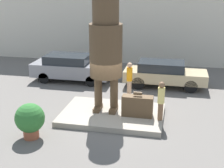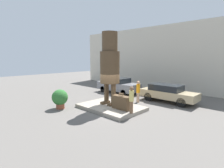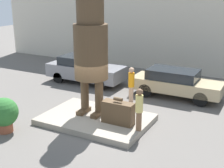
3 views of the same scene
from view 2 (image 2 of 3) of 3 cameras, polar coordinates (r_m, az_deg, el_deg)
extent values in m
plane|color=#605B56|center=(12.81, -0.36, -8.09)|extent=(60.00, 60.00, 0.00)
cube|color=gray|center=(12.78, -0.36, -7.57)|extent=(4.50, 3.07, 0.24)
cube|color=beige|center=(20.44, 19.36, 7.99)|extent=(28.00, 0.60, 7.27)
cube|color=#4C3823|center=(13.29, -2.19, -6.01)|extent=(0.28, 0.81, 0.18)
cube|color=#4C3823|center=(12.79, 0.08, -6.58)|extent=(0.28, 0.81, 0.18)
cylinder|color=#4C3823|center=(13.19, -1.82, -2.55)|extent=(0.35, 0.35, 1.42)
cylinder|color=#4C3823|center=(12.69, 0.46, -2.99)|extent=(0.35, 0.35, 1.42)
cylinder|color=#4C3823|center=(12.70, -0.72, 5.44)|extent=(1.42, 1.42, 2.28)
cylinder|color=#4C3823|center=(12.74, -0.74, 13.67)|extent=(1.12, 1.12, 1.37)
cube|color=#4C3823|center=(11.78, 3.06, -6.08)|extent=(1.32, 0.47, 0.91)
cylinder|color=#4C3823|center=(11.64, 3.09, -3.29)|extent=(0.36, 0.14, 0.14)
cylinder|color=brown|center=(11.04, 6.32, -7.53)|extent=(0.22, 0.22, 0.76)
cylinder|color=#DBC66B|center=(10.87, 6.38, -3.89)|extent=(0.29, 0.29, 0.68)
sphere|color=brown|center=(10.78, 6.42, -1.48)|extent=(0.25, 0.25, 0.25)
cube|color=gray|center=(18.33, 2.07, -0.71)|extent=(4.68, 1.87, 0.78)
cube|color=#1E2328|center=(18.39, 1.54, 1.33)|extent=(2.58, 1.68, 0.49)
cylinder|color=black|center=(18.13, 7.27, -2.13)|extent=(0.65, 0.18, 0.65)
cylinder|color=black|center=(16.83, 3.82, -2.91)|extent=(0.65, 0.18, 0.65)
cylinder|color=black|center=(19.98, 0.59, -1.07)|extent=(0.65, 0.18, 0.65)
cylinder|color=black|center=(18.80, -2.96, -1.69)|extent=(0.65, 0.18, 0.65)
cube|color=tan|center=(15.28, 17.89, -3.21)|extent=(4.62, 1.74, 0.61)
cube|color=#1E2328|center=(15.28, 17.21, -1.06)|extent=(2.54, 1.56, 0.50)
cylinder|color=black|center=(15.50, 23.88, -4.51)|extent=(0.72, 0.18, 0.72)
cylinder|color=black|center=(14.09, 21.67, -5.65)|extent=(0.72, 0.18, 0.72)
cylinder|color=black|center=(16.66, 14.61, -3.17)|extent=(0.72, 0.18, 0.72)
cylinder|color=black|center=(15.35, 11.74, -4.07)|extent=(0.72, 0.18, 0.72)
cylinder|color=brown|center=(13.37, -16.53, -6.95)|extent=(0.60, 0.60, 0.35)
sphere|color=#2D6B2D|center=(13.21, -16.65, -4.17)|extent=(1.14, 1.14, 1.14)
cylinder|color=tan|center=(14.70, 8.47, -4.38)|extent=(0.23, 0.23, 0.81)
cylinder|color=orange|center=(14.54, 8.53, -1.45)|extent=(0.30, 0.30, 0.72)
sphere|color=tan|center=(14.47, 8.57, 0.47)|extent=(0.27, 0.27, 0.27)
camera|label=1|loc=(7.37, -80.83, 19.05)|focal=50.00mm
camera|label=3|loc=(3.34, -90.25, 33.87)|focal=50.00mm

